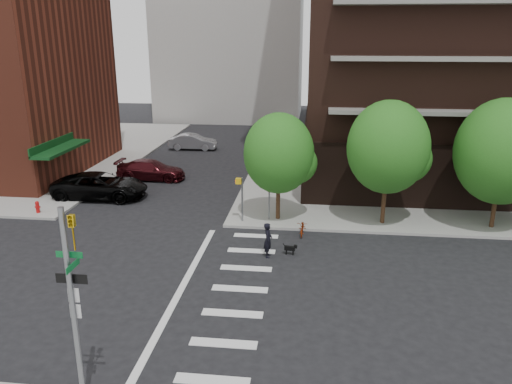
# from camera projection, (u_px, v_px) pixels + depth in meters

# --- Properties ---
(ground) EXTENTS (120.00, 120.00, 0.00)m
(ground) POSITION_uv_depth(u_px,v_px,m) (172.00, 285.00, 21.68)
(ground) COLOR black
(ground) RESTS_ON ground
(sidewalk_ne) EXTENTS (39.00, 33.00, 0.15)m
(sidewalk_ne) POSITION_uv_depth(u_px,v_px,m) (488.00, 165.00, 41.70)
(sidewalk_ne) COLOR gray
(sidewalk_ne) RESTS_ON ground
(crosswalk) EXTENTS (3.85, 13.00, 0.01)m
(crosswalk) POSITION_uv_depth(u_px,v_px,m) (222.00, 288.00, 21.44)
(crosswalk) COLOR silver
(crosswalk) RESTS_ON ground
(tree_a) EXTENTS (4.00, 4.00, 5.90)m
(tree_a) POSITION_uv_depth(u_px,v_px,m) (279.00, 153.00, 28.10)
(tree_a) COLOR #301E11
(tree_a) RESTS_ON sidewalk_ne
(tree_b) EXTENTS (4.50, 4.50, 6.65)m
(tree_b) POSITION_uv_depth(u_px,v_px,m) (388.00, 147.00, 27.29)
(tree_b) COLOR #301E11
(tree_b) RESTS_ON sidewalk_ne
(tree_c) EXTENTS (5.00, 5.00, 6.80)m
(tree_c) POSITION_uv_depth(u_px,v_px,m) (502.00, 152.00, 26.67)
(tree_c) COLOR #301E11
(tree_c) RESTS_ON sidewalk_ne
(traffic_signal) EXTENTS (0.90, 0.75, 6.00)m
(traffic_signal) POSITION_uv_depth(u_px,v_px,m) (76.00, 325.00, 13.83)
(traffic_signal) COLOR slate
(traffic_signal) RESTS_ON sidewalk_s
(pedestrian_signal) EXTENTS (2.18, 0.67, 2.60)m
(pedestrian_signal) POSITION_uv_depth(u_px,v_px,m) (248.00, 192.00, 28.39)
(pedestrian_signal) COLOR slate
(pedestrian_signal) RESTS_ON sidewalk_ne
(fire_hydrant) EXTENTS (0.24, 0.24, 0.73)m
(fire_hydrant) POSITION_uv_depth(u_px,v_px,m) (37.00, 206.00, 30.07)
(fire_hydrant) COLOR #A50C0C
(fire_hydrant) RESTS_ON sidewalk_nw
(parked_car_black) EXTENTS (3.01, 6.24, 1.71)m
(parked_car_black) POSITION_uv_depth(u_px,v_px,m) (100.00, 186.00, 33.15)
(parked_car_black) COLOR black
(parked_car_black) RESTS_ON ground
(parked_car_maroon) EXTENTS (2.12, 5.15, 1.49)m
(parked_car_maroon) POSITION_uv_depth(u_px,v_px,m) (151.00, 170.00, 37.54)
(parked_car_maroon) COLOR #3C0E12
(parked_car_maroon) RESTS_ON ground
(parked_car_silver) EXTENTS (1.77, 4.58, 1.49)m
(parked_car_silver) POSITION_uv_depth(u_px,v_px,m) (193.00, 142.00, 47.58)
(parked_car_silver) COLOR #9D9EA4
(parked_car_silver) RESTS_ON ground
(scooter) EXTENTS (0.60, 1.57, 0.81)m
(scooter) POSITION_uv_depth(u_px,v_px,m) (302.00, 228.00, 27.13)
(scooter) COLOR maroon
(scooter) RESTS_ON ground
(dog_walker) EXTENTS (0.64, 0.42, 1.75)m
(dog_walker) POSITION_uv_depth(u_px,v_px,m) (268.00, 240.00, 24.26)
(dog_walker) COLOR black
(dog_walker) RESTS_ON ground
(dog) EXTENTS (0.64, 0.25, 0.53)m
(dog) POSITION_uv_depth(u_px,v_px,m) (291.00, 248.00, 24.64)
(dog) COLOR black
(dog) RESTS_ON ground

